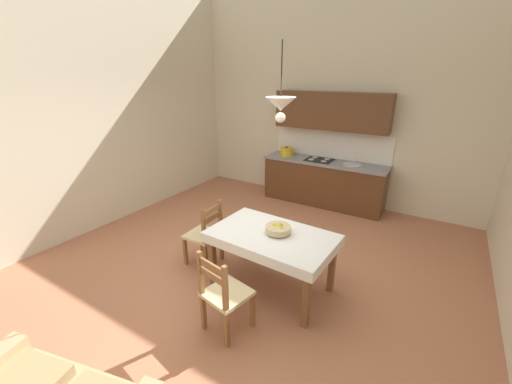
# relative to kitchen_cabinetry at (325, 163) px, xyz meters

# --- Properties ---
(ground_plane) EXTENTS (6.38, 6.94, 0.10)m
(ground_plane) POSITION_rel_kitchen_cabinetry_xyz_m (-0.04, -2.90, -0.91)
(ground_plane) COLOR #AD6B4C
(wall_back) EXTENTS (6.38, 0.12, 4.24)m
(wall_back) POSITION_rel_kitchen_cabinetry_xyz_m (-0.04, 0.33, 1.26)
(wall_back) COLOR beige
(wall_back) RESTS_ON ground_plane
(wall_left) EXTENTS (0.12, 6.94, 4.24)m
(wall_left) POSITION_rel_kitchen_cabinetry_xyz_m (-2.99, -2.90, 1.26)
(wall_left) COLOR beige
(wall_left) RESTS_ON ground_plane
(kitchen_cabinetry) EXTENTS (2.42, 0.63, 2.20)m
(kitchen_cabinetry) POSITION_rel_kitchen_cabinetry_xyz_m (0.00, 0.00, 0.00)
(kitchen_cabinetry) COLOR #56331C
(kitchen_cabinetry) RESTS_ON ground_plane
(dining_table) EXTENTS (1.50, 0.97, 0.75)m
(dining_table) POSITION_rel_kitchen_cabinetry_xyz_m (0.43, -2.98, -0.23)
(dining_table) COLOR brown
(dining_table) RESTS_ON ground_plane
(dining_chair_camera_side) EXTENTS (0.49, 0.49, 0.93)m
(dining_chair_camera_side) POSITION_rel_kitchen_cabinetry_xyz_m (0.36, -3.85, -0.41)
(dining_chair_camera_side) COLOR #D1BC89
(dining_chair_camera_side) RESTS_ON ground_plane
(dining_chair_tv_side) EXTENTS (0.43, 0.43, 0.93)m
(dining_chair_tv_side) POSITION_rel_kitchen_cabinetry_xyz_m (-0.61, -2.98, -0.41)
(dining_chair_tv_side) COLOR #D1BC89
(dining_chair_tv_side) RESTS_ON ground_plane
(fruit_bowl) EXTENTS (0.30, 0.30, 0.12)m
(fruit_bowl) POSITION_rel_kitchen_cabinetry_xyz_m (0.49, -2.93, -0.04)
(fruit_bowl) COLOR tan
(fruit_bowl) RESTS_ON dining_table
(pendant_lamp) EXTENTS (0.32, 0.32, 0.81)m
(pendant_lamp) POSITION_rel_kitchen_cabinetry_xyz_m (0.44, -2.86, 1.36)
(pendant_lamp) COLOR black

